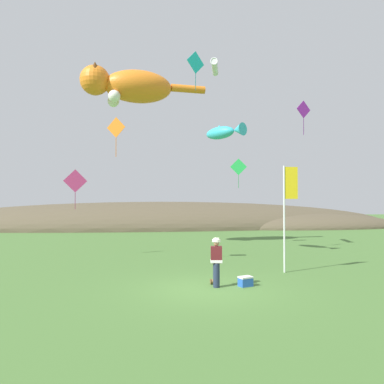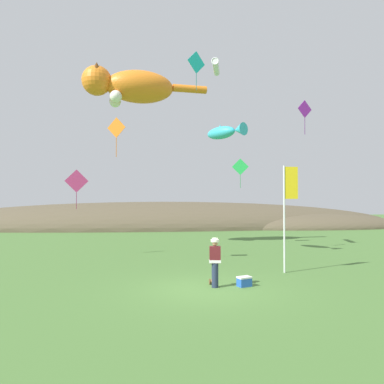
% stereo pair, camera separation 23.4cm
% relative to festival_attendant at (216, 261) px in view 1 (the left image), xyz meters
% --- Properties ---
extents(ground_plane, '(120.00, 120.00, 0.00)m').
position_rel_festival_attendant_xyz_m(ground_plane, '(-0.36, -0.27, -0.95)').
color(ground_plane, '#477033').
extents(distant_hill_ridge, '(57.51, 15.51, 5.79)m').
position_rel_festival_attendant_xyz_m(distant_hill_ridge, '(1.51, 30.32, -0.95)').
color(distant_hill_ridge, brown).
rests_on(distant_hill_ridge, ground).
extents(festival_attendant, '(0.46, 0.32, 1.77)m').
position_rel_festival_attendant_xyz_m(festival_attendant, '(0.00, 0.00, 0.00)').
color(festival_attendant, '#232D47').
rests_on(festival_attendant, ground).
extents(kite_spool, '(0.12, 0.21, 0.21)m').
position_rel_festival_attendant_xyz_m(kite_spool, '(-0.06, 0.50, -0.85)').
color(kite_spool, olive).
rests_on(kite_spool, ground).
extents(picnic_cooler, '(0.57, 0.47, 0.36)m').
position_rel_festival_attendant_xyz_m(picnic_cooler, '(1.08, 0.01, -0.77)').
color(picnic_cooler, blue).
rests_on(picnic_cooler, ground).
extents(festival_banner_pole, '(0.66, 0.08, 4.64)m').
position_rel_festival_attendant_xyz_m(festival_banner_pole, '(3.63, 2.28, 2.09)').
color(festival_banner_pole, silver).
rests_on(festival_banner_pole, ground).
extents(kite_giant_cat, '(8.26, 2.83, 2.51)m').
position_rel_festival_attendant_xyz_m(kite_giant_cat, '(-3.46, 11.42, 9.64)').
color(kite_giant_cat, orange).
extents(kite_fish_windsock, '(2.15, 2.61, 0.83)m').
position_rel_festival_attendant_xyz_m(kite_fish_windsock, '(1.96, 7.32, 6.02)').
color(kite_fish_windsock, '#33B2CC').
extents(kite_tube_streamer, '(0.88, 2.11, 0.44)m').
position_rel_festival_attendant_xyz_m(kite_tube_streamer, '(1.68, 8.48, 10.12)').
color(kite_tube_streamer, white).
extents(kite_diamond_teal, '(1.05, 0.68, 2.13)m').
position_rel_festival_attendant_xyz_m(kite_diamond_teal, '(0.23, 6.57, 9.61)').
color(kite_diamond_teal, '#19BFBF').
extents(kite_diamond_green, '(1.13, 0.28, 2.06)m').
position_rel_festival_attendant_xyz_m(kite_diamond_green, '(4.05, 11.92, 4.46)').
color(kite_diamond_green, green).
extents(kite_diamond_pink, '(1.22, 0.34, 2.16)m').
position_rel_festival_attendant_xyz_m(kite_diamond_pink, '(-6.20, 7.61, 3.20)').
color(kite_diamond_pink, '#E53F8C').
extents(kite_diamond_orange, '(0.87, 0.45, 1.87)m').
position_rel_festival_attendant_xyz_m(kite_diamond_orange, '(-3.85, 4.52, 5.57)').
color(kite_diamond_orange, orange).
extents(kite_diamond_violet, '(0.92, 0.33, 1.87)m').
position_rel_festival_attendant_xyz_m(kite_diamond_violet, '(6.04, 5.85, 7.07)').
color(kite_diamond_violet, purple).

